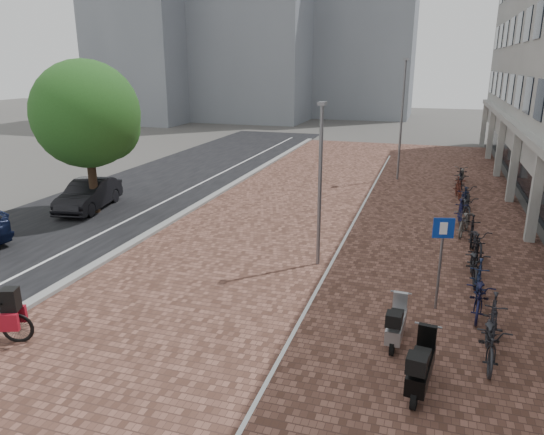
{
  "coord_description": "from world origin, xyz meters",
  "views": [
    {
      "loc": [
        5.06,
        -9.96,
        6.4
      ],
      "look_at": [
        0.0,
        6.0,
        1.3
      ],
      "focal_mm": 33.59,
      "sensor_mm": 36.0,
      "label": 1
    }
  ],
  "objects_px": {
    "scooter_mid": "(421,365)",
    "parking_sign": "(441,248)",
    "car_dark": "(89,195)",
    "scooter_front": "(396,322)"
  },
  "relations": [
    {
      "from": "car_dark",
      "to": "parking_sign",
      "type": "bearing_deg",
      "value": -30.24
    },
    {
      "from": "scooter_front",
      "to": "parking_sign",
      "type": "distance_m",
      "value": 2.58
    },
    {
      "from": "car_dark",
      "to": "scooter_front",
      "type": "height_order",
      "value": "car_dark"
    },
    {
      "from": "scooter_mid",
      "to": "parking_sign",
      "type": "relative_size",
      "value": 0.68
    },
    {
      "from": "scooter_front",
      "to": "scooter_mid",
      "type": "height_order",
      "value": "scooter_mid"
    },
    {
      "from": "car_dark",
      "to": "scooter_mid",
      "type": "bearing_deg",
      "value": -42.4
    },
    {
      "from": "scooter_front",
      "to": "parking_sign",
      "type": "relative_size",
      "value": 0.62
    },
    {
      "from": "scooter_front",
      "to": "scooter_mid",
      "type": "distance_m",
      "value": 1.85
    },
    {
      "from": "scooter_mid",
      "to": "parking_sign",
      "type": "bearing_deg",
      "value": 92.61
    },
    {
      "from": "car_dark",
      "to": "scooter_mid",
      "type": "relative_size",
      "value": 2.35
    }
  ]
}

